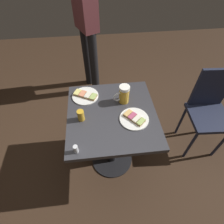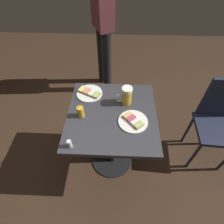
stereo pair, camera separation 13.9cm
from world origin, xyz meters
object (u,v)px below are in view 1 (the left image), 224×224
(plate_near, at_px, (134,118))
(patron_standing, at_px, (86,21))
(salt_shaker, at_px, (76,149))
(cafe_chair, at_px, (209,108))
(beer_glass_small, at_px, (81,115))
(plate_far, at_px, (85,95))
(beer_mug, at_px, (124,94))

(plate_near, xyz_separation_m, patron_standing, (-0.32, 1.34, 0.20))
(salt_shaker, height_order, cafe_chair, cafe_chair)
(plate_near, height_order, beer_glass_small, beer_glass_small)
(plate_far, height_order, cafe_chair, cafe_chair)
(plate_near, xyz_separation_m, beer_mug, (-0.05, 0.20, 0.07))
(plate_near, height_order, plate_far, same)
(plate_far, relative_size, cafe_chair, 0.24)
(beer_mug, bearing_deg, plate_far, 162.97)
(plate_far, relative_size, salt_shaker, 3.44)
(plate_near, relative_size, patron_standing, 0.13)
(plate_near, height_order, beer_mug, beer_mug)
(beer_glass_small, distance_m, patron_standing, 1.31)
(cafe_chair, relative_size, patron_standing, 0.55)
(cafe_chair, height_order, patron_standing, patron_standing)
(patron_standing, bearing_deg, cafe_chair, 20.96)
(salt_shaker, bearing_deg, plate_near, 27.94)
(salt_shaker, bearing_deg, beer_glass_small, 83.18)
(salt_shaker, xyz_separation_m, cafe_chair, (1.25, 0.46, -0.26))
(salt_shaker, xyz_separation_m, patron_standing, (0.11, 1.57, 0.18))
(plate_far, bearing_deg, beer_mug, -17.03)
(plate_far, bearing_deg, cafe_chair, -3.18)
(cafe_chair, bearing_deg, plate_far, 0.41)
(patron_standing, bearing_deg, beer_glass_small, -28.37)
(plate_far, xyz_separation_m, cafe_chair, (1.19, -0.07, -0.23))
(cafe_chair, bearing_deg, plate_near, 19.40)
(plate_far, height_order, beer_mug, beer_mug)
(beer_mug, distance_m, beer_glass_small, 0.38)
(beer_mug, distance_m, patron_standing, 1.18)
(plate_far, height_order, salt_shaker, salt_shaker)
(plate_near, xyz_separation_m, cafe_chair, (0.82, 0.23, -0.23))
(plate_near, xyz_separation_m, plate_far, (-0.37, 0.30, 0.00))
(plate_near, distance_m, cafe_chair, 0.88)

